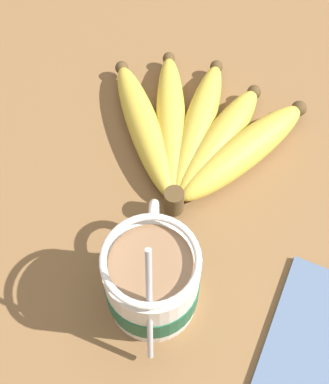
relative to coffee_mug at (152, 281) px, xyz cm
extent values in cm
cube|color=brown|center=(8.17, -0.04, -6.26)|extent=(110.47, 110.47, 3.68)
cylinder|color=white|center=(-0.13, 0.00, -0.11)|extent=(8.19, 8.19, 8.62)
cylinder|color=#195638|center=(-0.13, 0.00, -1.02)|extent=(8.39, 8.39, 3.40)
torus|color=white|center=(4.89, 0.00, 0.43)|extent=(5.56, 0.90, 5.56)
cylinder|color=#846042|center=(-0.13, 0.00, 4.30)|extent=(6.99, 6.99, 0.40)
torus|color=white|center=(-0.13, 0.00, 5.29)|extent=(8.19, 8.19, 0.60)
cylinder|color=#B2B2B7|center=(-3.66, 0.00, 3.74)|extent=(4.68, 0.50, 13.47)
ellipsoid|color=#B2B2B7|center=(-1.56, 0.00, -2.92)|extent=(3.00, 2.00, 0.80)
cylinder|color=#4C381E|center=(9.05, -1.87, -1.71)|extent=(2.00, 2.00, 3.00)
ellipsoid|color=gold|center=(15.66, -9.15, -2.48)|extent=(14.75, 15.67, 3.88)
sphere|color=#4C381E|center=(21.60, -15.68, -2.48)|extent=(1.74, 1.74, 1.74)
ellipsoid|color=gold|center=(16.94, -6.62, -2.62)|extent=(15.93, 11.54, 3.60)
sphere|color=#4C381E|center=(23.98, -10.85, -2.62)|extent=(1.62, 1.62, 1.62)
ellipsoid|color=gold|center=(18.94, -4.39, -2.73)|extent=(18.68, 7.82, 3.38)
sphere|color=#4C381E|center=(27.86, -6.66, -2.73)|extent=(1.52, 1.52, 1.52)
ellipsoid|color=gold|center=(19.57, -1.43, -2.78)|extent=(19.19, 4.09, 3.29)
sphere|color=#4C381E|center=(29.10, -1.02, -2.78)|extent=(1.48, 1.48, 1.48)
ellipsoid|color=gold|center=(18.70, 1.48, -2.68)|extent=(18.56, 9.33, 3.47)
sphere|color=#4C381E|center=(27.41, 4.50, -2.68)|extent=(1.56, 1.56, 1.56)
cube|color=slate|center=(-3.82, -15.59, -4.12)|extent=(16.33, 14.11, 0.60)
camera|label=1|loc=(-16.56, -1.50, 44.47)|focal=50.00mm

